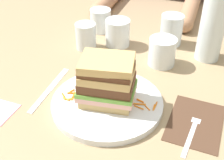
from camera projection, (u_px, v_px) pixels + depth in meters
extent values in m
plane|color=#9E8460|center=(109.00, 103.00, 0.73)|extent=(3.00, 3.00, 0.00)
cylinder|color=white|center=(108.00, 103.00, 0.72)|extent=(0.27, 0.27, 0.02)
cube|color=tan|center=(108.00, 97.00, 0.71)|extent=(0.13, 0.10, 0.02)
cube|color=#E0A393|center=(108.00, 92.00, 0.70)|extent=(0.14, 0.11, 0.01)
cube|color=#6BA83D|center=(108.00, 88.00, 0.70)|extent=(0.14, 0.11, 0.01)
cube|color=#56331E|center=(108.00, 82.00, 0.69)|extent=(0.13, 0.10, 0.02)
cube|color=tan|center=(108.00, 75.00, 0.67)|extent=(0.13, 0.10, 0.02)
cube|color=#56331E|center=(107.00, 69.00, 0.67)|extent=(0.13, 0.10, 0.01)
cube|color=tan|center=(108.00, 63.00, 0.66)|extent=(0.13, 0.11, 0.02)
cylinder|color=orange|center=(72.00, 93.00, 0.74)|extent=(0.02, 0.01, 0.00)
cylinder|color=orange|center=(64.00, 96.00, 0.73)|extent=(0.02, 0.02, 0.00)
cylinder|color=orange|center=(74.00, 94.00, 0.74)|extent=(0.01, 0.02, 0.00)
cylinder|color=orange|center=(66.00, 99.00, 0.72)|extent=(0.02, 0.01, 0.00)
cylinder|color=orange|center=(71.00, 91.00, 0.74)|extent=(0.01, 0.02, 0.00)
cylinder|color=orange|center=(74.00, 96.00, 0.73)|extent=(0.00, 0.02, 0.00)
cylinder|color=orange|center=(72.00, 98.00, 0.72)|extent=(0.02, 0.02, 0.00)
cylinder|color=orange|center=(69.00, 99.00, 0.72)|extent=(0.02, 0.01, 0.00)
cylinder|color=orange|center=(140.00, 101.00, 0.71)|extent=(0.02, 0.01, 0.00)
cylinder|color=orange|center=(147.00, 108.00, 0.69)|extent=(0.02, 0.01, 0.00)
cylinder|color=orange|center=(155.00, 106.00, 0.70)|extent=(0.00, 0.03, 0.00)
cylinder|color=orange|center=(139.00, 107.00, 0.69)|extent=(0.02, 0.01, 0.00)
cylinder|color=orange|center=(139.00, 105.00, 0.70)|extent=(0.03, 0.01, 0.00)
cylinder|color=orange|center=(154.00, 107.00, 0.70)|extent=(0.00, 0.02, 0.00)
cube|color=#4C3323|center=(195.00, 123.00, 0.68)|extent=(0.12, 0.17, 0.00)
cube|color=silver|center=(190.00, 138.00, 0.63)|extent=(0.02, 0.11, 0.00)
cube|color=silver|center=(196.00, 120.00, 0.68)|extent=(0.02, 0.02, 0.00)
cylinder|color=silver|center=(203.00, 113.00, 0.70)|extent=(0.01, 0.04, 0.00)
cylinder|color=silver|center=(200.00, 113.00, 0.70)|extent=(0.01, 0.04, 0.00)
cylinder|color=silver|center=(198.00, 112.00, 0.70)|extent=(0.01, 0.04, 0.00)
cylinder|color=silver|center=(195.00, 111.00, 0.70)|extent=(0.01, 0.04, 0.00)
cube|color=silver|center=(39.00, 101.00, 0.74)|extent=(0.02, 0.10, 0.00)
cube|color=silver|center=(58.00, 79.00, 0.82)|extent=(0.02, 0.11, 0.00)
cylinder|color=white|center=(162.00, 52.00, 0.86)|extent=(0.08, 0.08, 0.08)
cylinder|color=orange|center=(162.00, 55.00, 0.86)|extent=(0.07, 0.07, 0.06)
cylinder|color=silver|center=(213.00, 23.00, 0.84)|extent=(0.07, 0.07, 0.23)
cylinder|color=silver|center=(118.00, 33.00, 0.95)|extent=(0.08, 0.08, 0.08)
cylinder|color=silver|center=(101.00, 20.00, 1.04)|extent=(0.07, 0.07, 0.08)
cylinder|color=silver|center=(171.00, 30.00, 0.95)|extent=(0.07, 0.07, 0.10)
cylinder|color=silver|center=(86.00, 36.00, 0.94)|extent=(0.06, 0.06, 0.08)
cylinder|color=tan|center=(190.00, 9.00, 1.14)|extent=(0.06, 0.28, 0.06)
sphere|color=tan|center=(97.00, 12.00, 1.12)|extent=(0.06, 0.06, 0.06)
sphere|color=tan|center=(184.00, 24.00, 1.03)|extent=(0.06, 0.06, 0.06)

